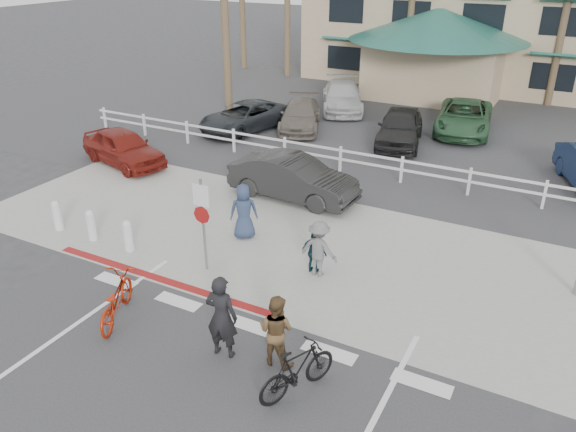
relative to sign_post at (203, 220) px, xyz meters
The scene contains 25 objects.
ground 3.50m from the sign_post, 43.73° to the right, with size 140.00×140.00×0.00m, color #333335.
bike_path 5.00m from the sign_post, 61.29° to the right, with size 12.00×16.00×0.01m, color #333335.
sidewalk_plaza 3.56m from the sign_post, 45.00° to the left, with size 22.00×7.00×0.01m, color gray.
cross_street 6.86m from the sign_post, 69.94° to the left, with size 40.00×5.00×0.01m, color #333335.
parking_lot 16.03m from the sign_post, 81.72° to the left, with size 50.00×16.00×0.01m, color #333335.
curb_red 1.89m from the sign_post, 124.99° to the right, with size 7.00×0.25×0.02m, color maroon.
rail_fence 8.81m from the sign_post, 71.36° to the left, with size 29.40×0.16×1.00m, color silver, non-canonical shape.
sign_post is the anchor object (origin of this frame).
bollard_0 2.69m from the sign_post, behind, with size 0.26×0.26×0.95m, color silver, non-canonical shape.
bollard_1 4.03m from the sign_post, behind, with size 0.26×0.26×0.95m, color silver, non-canonical shape.
bollard_2 5.39m from the sign_post, behind, with size 0.26×0.26×0.95m, color silver, non-canonical shape.
bike_red 2.97m from the sign_post, 100.68° to the right, with size 0.69×1.99×1.04m, color #9C2009.
rider_red 3.59m from the sign_post, 48.76° to the right, with size 0.69×0.46×1.90m, color black.
bike_black 5.24m from the sign_post, 34.90° to the right, with size 0.51×1.79×1.08m, color black.
rider_black 4.24m from the sign_post, 34.55° to the right, with size 0.78×0.61×1.60m, color brown.
pedestrian_a 3.06m from the sign_post, 22.39° to the left, with size 1.00×0.57×1.54m, color slate.
pedestrian_child 2.99m from the sign_post, 24.67° to the left, with size 0.71×0.30×1.21m, color #102E3A.
pedestrian_b 2.12m from the sign_post, 91.95° to the left, with size 0.82×0.53×1.67m, color navy.
car_white_sedan 5.29m from the sign_post, 91.39° to the left, with size 1.55×4.44×1.46m, color black.
car_red_compact 9.10m from the sign_post, 146.06° to the left, with size 1.64×4.09×1.39m, color maroon.
lot_car_0 12.54m from the sign_post, 117.28° to the left, with size 2.16×4.69×1.30m, color #24272C.
lot_car_1 13.12m from the sign_post, 105.85° to the left, with size 1.78×4.37×1.27m, color #685F55.
lot_car_2 12.65m from the sign_post, 84.31° to the left, with size 1.80×4.46×1.52m, color black.
lot_car_4 16.94m from the sign_post, 100.76° to the left, with size 2.00×4.91×1.43m, color silver.
lot_car_5 15.99m from the sign_post, 78.03° to the left, with size 2.34×5.08×1.41m, color #2F5B39.
Camera 1 is at (5.67, -8.16, 7.78)m, focal length 35.00 mm.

